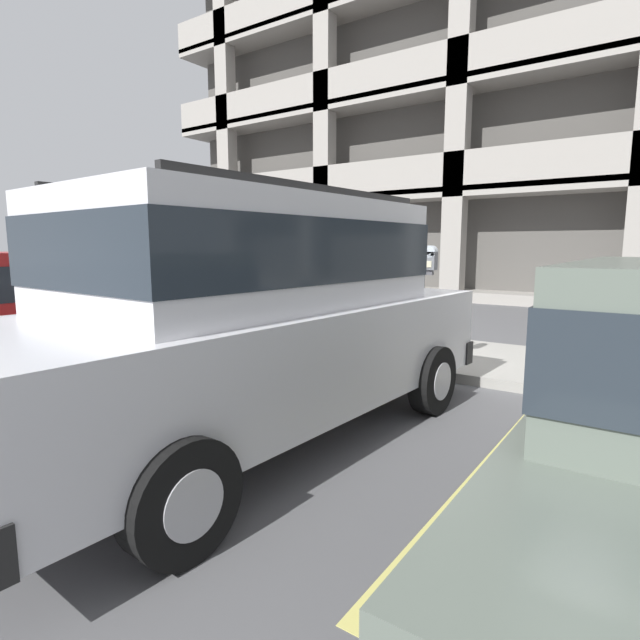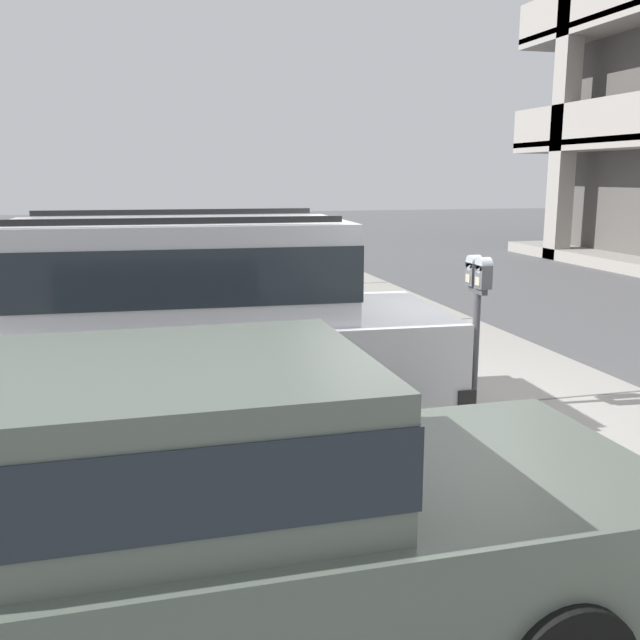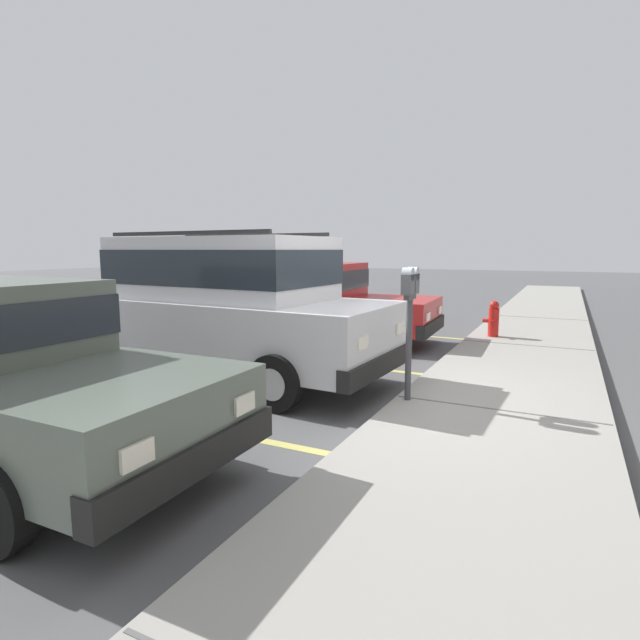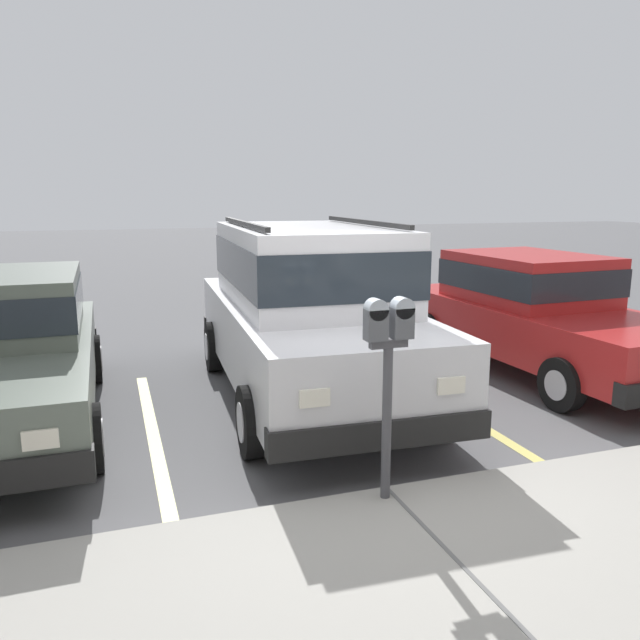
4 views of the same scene
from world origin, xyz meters
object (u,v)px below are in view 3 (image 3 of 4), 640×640
object	(u,v)px
parking_meter_near	(410,302)
red_sedan	(318,299)
fire_hydrant	(493,319)
silver_suv	(224,301)

from	to	relation	value
parking_meter_near	red_sedan	bearing A→B (deg)	-140.31
parking_meter_near	fire_hydrant	world-z (taller)	parking_meter_near
fire_hydrant	silver_suv	bearing A→B (deg)	-34.01
red_sedan	parking_meter_near	world-z (taller)	parking_meter_near
silver_suv	parking_meter_near	world-z (taller)	silver_suv
silver_suv	fire_hydrant	bearing A→B (deg)	148.81
parking_meter_near	fire_hydrant	distance (m)	4.83
red_sedan	fire_hydrant	bearing A→B (deg)	109.13
red_sedan	fire_hydrant	size ratio (longest dim) A/B	6.50
silver_suv	fire_hydrant	world-z (taller)	silver_suv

